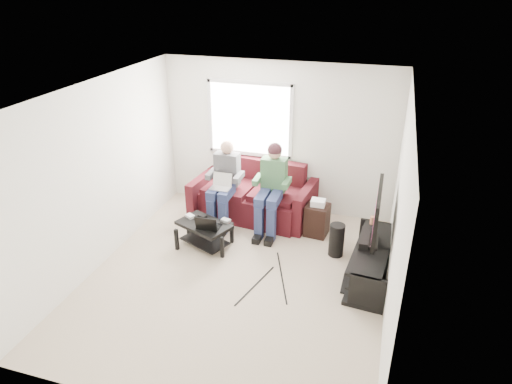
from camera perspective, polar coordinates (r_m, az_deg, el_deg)
floor at (r=6.49m, az=-2.43°, el=-10.63°), size 4.50×4.50×0.00m
ceiling at (r=5.37m, az=-2.96°, el=12.31°), size 4.50×4.50×0.00m
wall_back at (r=7.81m, az=2.79°, el=6.70°), size 4.50×0.00×4.50m
wall_front at (r=4.09m, az=-13.38°, el=-13.63°), size 4.50×0.00×4.50m
wall_left at (r=6.69m, az=-19.07°, el=1.92°), size 0.00×4.50×4.50m
wall_right at (r=5.54m, az=17.29°, el=-2.86°), size 0.00×4.50×4.50m
window at (r=7.83m, az=-0.79°, el=9.09°), size 1.48×0.04×1.28m
sofa at (r=7.87m, az=-0.24°, el=-0.68°), size 2.09×1.13×0.94m
person_left at (r=7.49m, az=-4.01°, el=1.46°), size 0.40×0.70×1.39m
person_right at (r=7.25m, az=1.97°, el=1.22°), size 0.40×0.71×1.44m
laptop_silver at (r=7.35m, az=-4.44°, el=0.89°), size 0.34×0.25×0.24m
coffee_table at (r=7.05m, az=-6.49°, el=-4.68°), size 0.93×0.76×0.40m
laptop_black at (r=6.83m, az=-5.92°, el=-3.51°), size 0.41×0.37×0.24m
controller_a at (r=7.19m, az=-8.24°, el=-2.99°), size 0.17×0.15×0.04m
controller_b at (r=7.17m, az=-6.73°, el=-2.98°), size 0.17×0.14×0.04m
controller_c at (r=7.01m, az=-3.81°, el=-3.56°), size 0.16×0.13×0.04m
tv_stand at (r=6.56m, az=14.13°, el=-8.65°), size 0.60×1.54×0.50m
tv at (r=6.27m, az=14.89°, el=-2.59°), size 0.12×1.10×0.81m
soundbar at (r=6.47m, az=13.44°, el=-5.65°), size 0.12×0.50×0.10m
drink_cup at (r=6.93m, az=14.38°, el=-3.45°), size 0.08×0.08×0.12m
console_white at (r=6.19m, az=13.95°, el=-10.14°), size 0.30×0.22×0.06m
console_grey at (r=6.77m, az=14.38°, el=-6.69°), size 0.34×0.26×0.08m
console_black at (r=6.48m, az=14.17°, el=-8.34°), size 0.38×0.30×0.07m
subwoofer at (r=6.92m, az=10.04°, el=-5.93°), size 0.22×0.22×0.51m
keyboard_floor at (r=6.46m, az=11.32°, el=-11.26°), size 0.14×0.42×0.02m
end_table at (r=7.39m, az=7.64°, el=-3.35°), size 0.35×0.35×0.62m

